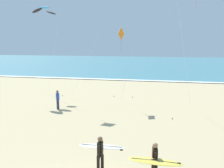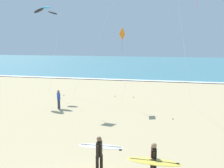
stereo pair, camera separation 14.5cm
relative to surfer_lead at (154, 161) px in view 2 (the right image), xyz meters
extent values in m
cube|color=teal|center=(-3.33, 56.15, -1.01)|extent=(160.00, 60.00, 0.08)
cube|color=white|center=(-3.33, 26.45, -0.96)|extent=(160.00, 1.04, 0.01)
cube|color=black|center=(-0.02, 0.17, 0.13)|extent=(0.23, 0.36, 0.60)
cube|color=red|center=(-0.12, 0.16, 0.17)|extent=(0.03, 0.20, 0.32)
sphere|color=#A87A59|center=(-0.02, 0.17, 0.55)|extent=(0.21, 0.21, 0.21)
cylinder|color=black|center=(0.01, -0.05, 0.24)|extent=(0.09, 0.09, 0.26)
cylinder|color=black|center=(-0.04, -0.15, 0.11)|extent=(0.26, 0.11, 0.14)
cylinder|color=black|center=(-0.04, 0.40, 0.09)|extent=(0.09, 0.09, 0.56)
ellipsoid|color=#EFD14C|center=(0.02, -0.18, 0.07)|extent=(2.11, 0.80, 0.21)
cube|color=#333333|center=(0.02, -0.18, 0.11)|extent=(1.80, 0.22, 0.13)
cube|color=#262628|center=(0.88, -0.09, 0.00)|extent=(0.12, 0.02, 0.14)
cylinder|color=black|center=(-2.32, 0.26, -0.61)|extent=(0.13, 0.13, 0.88)
cylinder|color=black|center=(-2.19, 0.43, -0.61)|extent=(0.13, 0.13, 0.88)
cube|color=black|center=(-2.26, 0.35, 0.13)|extent=(0.22, 0.35, 0.60)
cube|color=red|center=(-2.36, 0.34, 0.17)|extent=(0.03, 0.20, 0.32)
sphere|color=brown|center=(-2.26, 0.35, 0.55)|extent=(0.21, 0.21, 0.21)
cylinder|color=black|center=(-2.24, 0.12, 0.09)|extent=(0.09, 0.09, 0.56)
cylinder|color=black|center=(-2.27, 0.58, 0.24)|extent=(0.09, 0.09, 0.26)
cylinder|color=black|center=(-2.34, 0.66, 0.11)|extent=(0.26, 0.10, 0.14)
ellipsoid|color=white|center=(-2.28, 0.71, 0.07)|extent=(2.03, 0.63, 0.10)
cube|color=#333333|center=(-2.28, 0.71, 0.11)|extent=(1.76, 0.14, 0.03)
cube|color=#262628|center=(-1.44, 0.76, 0.00)|extent=(0.12, 0.02, 0.14)
ellipsoid|color=black|center=(-11.64, 16.03, 7.55)|extent=(1.36, 0.81, 0.58)
ellipsoid|color=#2D99DB|center=(-11.90, 15.05, 7.93)|extent=(1.36, 0.81, 0.20)
ellipsoid|color=black|center=(-12.16, 14.07, 7.55)|extent=(1.36, 0.81, 0.58)
cylinder|color=silver|center=(-10.96, 14.80, 3.25)|extent=(1.89, 0.51, 8.40)
cylinder|color=brown|center=(-10.02, 14.55, -1.00)|extent=(0.06, 0.06, 0.10)
cylinder|color=silver|center=(-6.70, 14.48, 3.85)|extent=(3.99, 1.73, 9.59)
cylinder|color=brown|center=(-4.71, 15.34, -1.00)|extent=(0.06, 0.06, 0.10)
cylinder|color=pink|center=(2.62, 13.26, 7.74)|extent=(0.02, 0.02, 1.13)
cylinder|color=silver|center=(1.77, 11.03, 3.11)|extent=(1.70, 4.46, 8.12)
cylinder|color=brown|center=(0.93, 8.81, -1.00)|extent=(0.06, 0.06, 0.10)
cube|color=orange|center=(-3.57, 12.85, 5.21)|extent=(0.36, 1.05, 1.10)
cylinder|color=#2D99DB|center=(-3.57, 12.85, 4.11)|extent=(0.02, 0.02, 1.12)
cylinder|color=silver|center=(-3.18, 14.06, 1.30)|extent=(0.79, 2.43, 4.50)
cylinder|color=brown|center=(-2.80, 15.27, -1.00)|extent=(0.06, 0.06, 0.10)
cylinder|color=#2D334C|center=(-8.36, 9.73, -0.63)|extent=(0.22, 0.22, 0.84)
cube|color=#3351B7|center=(-8.36, 9.73, 0.06)|extent=(0.36, 0.35, 0.54)
sphere|color=brown|center=(-8.36, 9.73, 0.44)|extent=(0.20, 0.20, 0.20)
cylinder|color=#3351B7|center=(-8.21, 9.58, -0.04)|extent=(0.08, 0.08, 0.50)
cylinder|color=#3351B7|center=(-8.52, 9.87, -0.04)|extent=(0.08, 0.08, 0.50)
camera|label=1|loc=(0.20, -8.94, 4.47)|focal=39.58mm
camera|label=2|loc=(0.34, -8.91, 4.47)|focal=39.58mm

